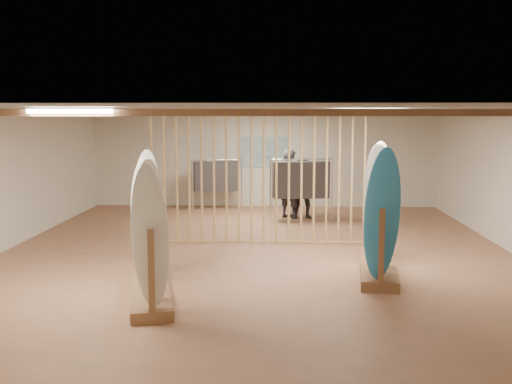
{
  "coord_description": "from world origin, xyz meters",
  "views": [
    {
      "loc": [
        0.46,
        -11.49,
        2.7
      ],
      "look_at": [
        0.0,
        0.0,
        1.2
      ],
      "focal_mm": 42.0,
      "sensor_mm": 36.0,
      "label": 1
    }
  ],
  "objects_px": {
    "clothing_rack_a": "(217,176)",
    "clothing_rack_b": "(301,180)",
    "shopper_b": "(304,184)",
    "rack_left": "(149,249)",
    "shopper_a": "(290,179)",
    "rack_right": "(379,232)"
  },
  "relations": [
    {
      "from": "clothing_rack_a",
      "to": "clothing_rack_b",
      "type": "height_order",
      "value": "clothing_rack_b"
    },
    {
      "from": "shopper_b",
      "to": "rack_left",
      "type": "bearing_deg",
      "value": -92.75
    },
    {
      "from": "clothing_rack_b",
      "to": "shopper_a",
      "type": "xyz_separation_m",
      "value": [
        -0.28,
        0.44,
        -0.03
      ]
    },
    {
      "from": "shopper_a",
      "to": "shopper_b",
      "type": "relative_size",
      "value": 1.15
    },
    {
      "from": "clothing_rack_b",
      "to": "rack_right",
      "type": "bearing_deg",
      "value": -83.8
    },
    {
      "from": "rack_left",
      "to": "shopper_a",
      "type": "relative_size",
      "value": 1.27
    },
    {
      "from": "rack_right",
      "to": "shopper_b",
      "type": "distance_m",
      "value": 5.57
    },
    {
      "from": "clothing_rack_a",
      "to": "shopper_a",
      "type": "height_order",
      "value": "shopper_a"
    },
    {
      "from": "clothing_rack_b",
      "to": "shopper_b",
      "type": "distance_m",
      "value": 0.46
    },
    {
      "from": "clothing_rack_a",
      "to": "shopper_a",
      "type": "relative_size",
      "value": 0.71
    },
    {
      "from": "shopper_a",
      "to": "shopper_b",
      "type": "xyz_separation_m",
      "value": [
        0.37,
        -0.02,
        -0.14
      ]
    },
    {
      "from": "rack_right",
      "to": "shopper_b",
      "type": "height_order",
      "value": "rack_right"
    },
    {
      "from": "rack_left",
      "to": "shopper_a",
      "type": "height_order",
      "value": "shopper_a"
    },
    {
      "from": "shopper_a",
      "to": "clothing_rack_a",
      "type": "bearing_deg",
      "value": 3.19
    },
    {
      "from": "rack_right",
      "to": "shopper_a",
      "type": "xyz_separation_m",
      "value": [
        -1.42,
        5.49,
        0.3
      ]
    },
    {
      "from": "clothing_rack_b",
      "to": "shopper_b",
      "type": "bearing_deg",
      "value": 70.71
    },
    {
      "from": "rack_left",
      "to": "rack_right",
      "type": "bearing_deg",
      "value": 6.89
    },
    {
      "from": "clothing_rack_a",
      "to": "clothing_rack_b",
      "type": "xyz_separation_m",
      "value": [
        2.33,
        -1.74,
        0.1
      ]
    },
    {
      "from": "rack_left",
      "to": "clothing_rack_a",
      "type": "xyz_separation_m",
      "value": [
        0.15,
        8.14,
        0.25
      ]
    },
    {
      "from": "rack_right",
      "to": "clothing_rack_a",
      "type": "height_order",
      "value": "rack_right"
    },
    {
      "from": "shopper_a",
      "to": "rack_right",
      "type": "bearing_deg",
      "value": 140.16
    },
    {
      "from": "shopper_a",
      "to": "shopper_b",
      "type": "distance_m",
      "value": 0.4
    }
  ]
}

